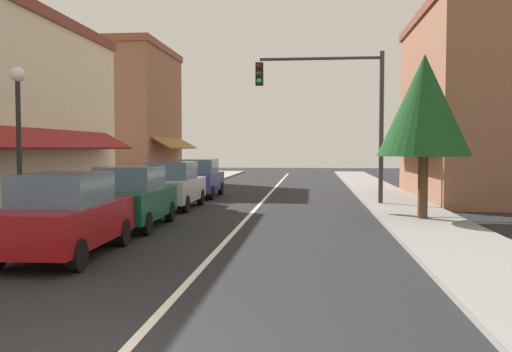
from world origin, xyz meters
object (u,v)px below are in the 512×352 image
(street_lamp_left_near, at_px, (18,122))
(tree_right_near, at_px, (424,106))
(parked_car_second_left, at_px, (132,197))
(parked_car_third_left, at_px, (173,185))
(parked_car_nearest_left, at_px, (65,215))
(parked_car_far_left, at_px, (199,178))
(traffic_signal_mast_arm, at_px, (339,101))

(street_lamp_left_near, relative_size, tree_right_near, 0.83)
(parked_car_second_left, xyz_separation_m, parked_car_third_left, (-0.09, 5.06, 0.00))
(parked_car_second_left, xyz_separation_m, tree_right_near, (8.53, 2.08, 2.69))
(parked_car_nearest_left, xyz_separation_m, parked_car_far_left, (-0.06, 14.15, 0.00))
(parked_car_far_left, relative_size, tree_right_near, 0.80)
(parked_car_nearest_left, xyz_separation_m, parked_car_third_left, (-0.08, 9.33, 0.00))
(parked_car_nearest_left, height_order, traffic_signal_mast_arm, traffic_signal_mast_arm)
(traffic_signal_mast_arm, bearing_deg, parked_car_second_left, -132.57)
(parked_car_nearest_left, xyz_separation_m, street_lamp_left_near, (-2.02, 1.88, 2.04))
(parked_car_far_left, distance_m, street_lamp_left_near, 12.59)
(parked_car_third_left, bearing_deg, tree_right_near, -19.11)
(parked_car_nearest_left, distance_m, parked_car_second_left, 4.27)
(parked_car_third_left, height_order, traffic_signal_mast_arm, traffic_signal_mast_arm)
(parked_car_nearest_left, xyz_separation_m, traffic_signal_mast_arm, (6.18, 10.98, 3.24))
(parked_car_third_left, relative_size, tree_right_near, 0.80)
(parked_car_second_left, distance_m, tree_right_near, 9.19)
(parked_car_second_left, distance_m, street_lamp_left_near, 3.74)
(parked_car_far_left, xyz_separation_m, traffic_signal_mast_arm, (6.23, -3.16, 3.24))
(parked_car_far_left, height_order, street_lamp_left_near, street_lamp_left_near)
(parked_car_third_left, relative_size, street_lamp_left_near, 0.96)
(traffic_signal_mast_arm, relative_size, tree_right_near, 1.18)
(parked_car_nearest_left, distance_m, street_lamp_left_near, 3.43)
(parked_car_third_left, xyz_separation_m, street_lamp_left_near, (-1.94, -7.45, 2.04))
(parked_car_far_left, bearing_deg, parked_car_nearest_left, -90.41)
(parked_car_nearest_left, distance_m, tree_right_near, 10.98)
(parked_car_third_left, xyz_separation_m, traffic_signal_mast_arm, (6.26, 1.65, 3.24))
(parked_car_second_left, relative_size, traffic_signal_mast_arm, 0.68)
(parked_car_nearest_left, bearing_deg, parked_car_second_left, 88.23)
(tree_right_near, bearing_deg, street_lamp_left_near, -157.07)
(parked_car_far_left, bearing_deg, street_lamp_left_near, -99.73)
(parked_car_second_left, xyz_separation_m, parked_car_far_left, (-0.07, 9.88, 0.00))
(parked_car_second_left, bearing_deg, street_lamp_left_near, -131.81)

